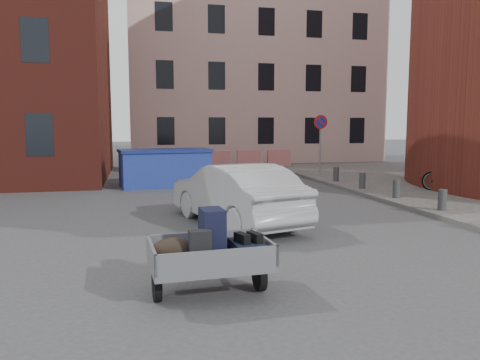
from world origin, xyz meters
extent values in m
plane|color=#38383A|center=(0.00, 0.00, 0.00)|extent=(120.00, 120.00, 0.00)
cube|color=beige|center=(6.00, 22.00, 7.00)|extent=(16.00, 8.00, 14.00)
cylinder|color=gray|center=(6.00, 9.50, 1.42)|extent=(0.07, 0.07, 2.60)
cylinder|color=red|center=(6.00, 9.48, 2.47)|extent=(0.60, 0.03, 0.60)
cylinder|color=navy|center=(6.00, 9.46, 2.47)|extent=(0.44, 0.03, 0.44)
cylinder|color=#3A3A3D|center=(6.00, 1.20, 0.40)|extent=(0.22, 0.22, 0.55)
cylinder|color=#3A3A3D|center=(6.00, 3.40, 0.40)|extent=(0.22, 0.22, 0.55)
cylinder|color=#3A3A3D|center=(6.00, 5.60, 0.40)|extent=(0.22, 0.22, 0.55)
cylinder|color=#3A3A3D|center=(6.00, 7.80, 0.40)|extent=(0.22, 0.22, 0.55)
cube|color=red|center=(2.50, 15.00, 0.50)|extent=(1.30, 0.18, 1.00)
cube|color=red|center=(4.20, 15.00, 0.50)|extent=(1.30, 0.18, 1.00)
cube|color=red|center=(5.90, 15.00, 0.50)|extent=(1.30, 0.18, 1.00)
cylinder|color=black|center=(-1.57, -3.27, 0.22)|extent=(0.13, 0.45, 0.44)
cylinder|color=black|center=(-0.13, -3.19, 0.22)|extent=(0.13, 0.45, 0.44)
cube|color=slate|center=(-0.85, -3.23, 0.46)|extent=(1.66, 1.19, 0.08)
cube|color=slate|center=(-1.63, -3.28, 0.64)|extent=(0.11, 1.10, 0.28)
cube|color=slate|center=(-0.07, -3.18, 0.64)|extent=(0.11, 1.10, 0.28)
cube|color=slate|center=(-0.88, -2.70, 0.64)|extent=(1.60, 0.14, 0.28)
cube|color=slate|center=(-0.82, -3.76, 0.64)|extent=(1.60, 0.14, 0.28)
cube|color=slate|center=(-0.91, -2.33, 0.40)|extent=(0.12, 0.70, 0.06)
cube|color=black|center=(-0.80, -3.18, 0.85)|extent=(0.33, 0.47, 0.70)
cube|color=black|center=(-0.35, -3.30, 0.62)|extent=(0.44, 0.62, 0.25)
ellipsoid|color=black|center=(-1.35, -3.31, 0.68)|extent=(0.62, 0.40, 0.36)
cube|color=black|center=(-1.02, -3.49, 0.74)|extent=(0.29, 0.20, 0.48)
ellipsoid|color=#1B32CE|center=(-0.92, -2.88, 0.62)|extent=(0.38, 0.32, 0.24)
cube|color=black|center=(-0.42, -3.35, 0.81)|extent=(0.19, 0.29, 0.13)
cube|color=black|center=(-0.24, -3.34, 0.81)|extent=(0.19, 0.29, 0.13)
cube|color=navy|center=(-0.68, 8.66, 0.66)|extent=(3.47, 2.04, 1.32)
cube|color=navy|center=(-0.68, 8.66, 1.37)|extent=(3.59, 2.16, 0.11)
imported|color=#9FA2A6|center=(0.48, 1.27, 0.72)|extent=(2.67, 4.63, 1.44)
imported|color=black|center=(8.65, 4.42, 0.61)|extent=(1.98, 1.28, 0.98)
camera|label=1|loc=(-1.82, -9.38, 2.33)|focal=35.00mm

